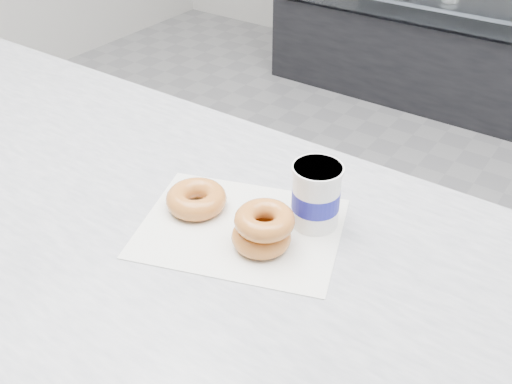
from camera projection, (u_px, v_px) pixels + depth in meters
ground at (281, 324)px, 1.98m from camera, size 5.00×5.00×0.00m
counter at (145, 353)px, 1.32m from camera, size 3.06×0.76×0.90m
display_case at (493, 20)px, 3.12m from camera, size 2.40×0.74×1.25m
wax_paper at (241, 228)px, 0.98m from camera, size 0.41×0.36×0.00m
donut_single at (196, 199)px, 1.02m from camera, size 0.11×0.11×0.04m
donut_stack at (263, 229)px, 0.93m from camera, size 0.14×0.14×0.07m
coffee_cup at (316, 195)px, 0.96m from camera, size 0.11×0.11×0.12m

